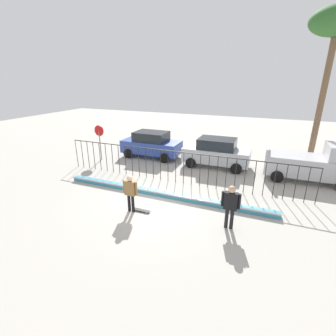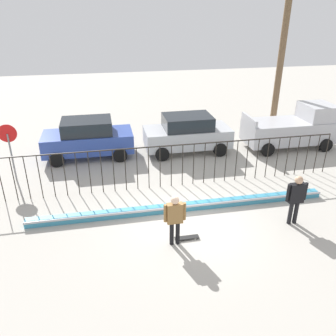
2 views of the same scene
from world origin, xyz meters
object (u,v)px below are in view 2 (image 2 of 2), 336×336
at_px(camera_operator, 296,196).
at_px(parked_car_silver, 187,133).
at_px(stop_sign, 10,145).
at_px(skateboarder, 175,216).
at_px(skateboard, 187,238).
at_px(parked_car_blue, 88,138).
at_px(pickup_truck, 294,128).

height_order(camera_operator, parked_car_silver, parked_car_silver).
relative_size(parked_car_silver, stop_sign, 1.72).
distance_m(skateboarder, skateboard, 1.08).
height_order(skateboarder, stop_sign, stop_sign).
distance_m(skateboard, parked_car_blue, 8.17).
xyz_separation_m(camera_operator, stop_sign, (-10.00, 5.29, 0.53)).
bearing_deg(skateboarder, parked_car_blue, 134.14).
bearing_deg(parked_car_silver, pickup_truck, -6.75).
height_order(skateboarder, parked_car_blue, parked_car_blue).
distance_m(skateboard, camera_operator, 3.93).
bearing_deg(skateboard, parked_car_blue, 93.56).
xyz_separation_m(camera_operator, parked_car_blue, (-6.92, 7.30, -0.12)).
bearing_deg(camera_operator, skateboard, 48.40).
xyz_separation_m(skateboarder, parked_car_silver, (2.22, 7.36, -0.06)).
xyz_separation_m(parked_car_blue, parked_car_silver, (4.92, -0.27, 0.00)).
distance_m(camera_operator, pickup_truck, 7.52).
relative_size(skateboarder, pickup_truck, 0.37).
height_order(skateboard, pickup_truck, pickup_truck).
height_order(parked_car_silver, pickup_truck, pickup_truck).
distance_m(skateboard, parked_car_silver, 7.49).
height_order(skateboarder, pickup_truck, pickup_truck).
bearing_deg(pickup_truck, skateboard, -133.11).
bearing_deg(camera_operator, pickup_truck, -73.14).
bearing_deg(parked_car_blue, camera_operator, -47.48).
xyz_separation_m(skateboarder, skateboard, (0.43, 0.15, -0.98)).
bearing_deg(skateboarder, camera_operator, 29.19).
bearing_deg(skateboard, skateboarder, 179.80).
distance_m(skateboarder, parked_car_silver, 7.69).
xyz_separation_m(skateboard, stop_sign, (-6.21, 5.48, 1.56)).
distance_m(camera_operator, stop_sign, 11.33).
relative_size(pickup_truck, stop_sign, 1.88).
height_order(skateboarder, skateboard, skateboarder).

